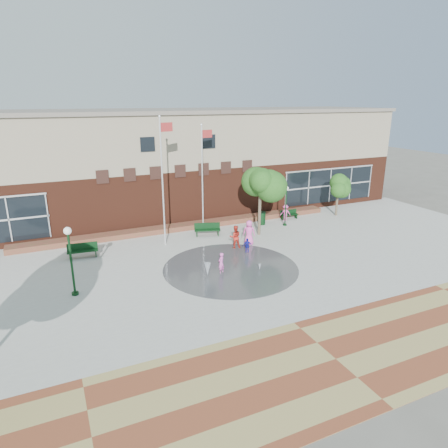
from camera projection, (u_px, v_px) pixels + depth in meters
name	position (u px, v px, depth m)	size (l,w,h in m)	color
ground	(254.00, 288.00, 22.24)	(120.00, 120.00, 0.00)	#666056
plaza_concrete	(224.00, 262.00, 25.71)	(46.00, 18.00, 0.01)	#A8A8A0
paver_band	(336.00, 359.00, 16.16)	(46.00, 6.00, 0.01)	brown
splash_pad	(231.00, 268.00, 24.85)	(8.40, 8.40, 0.01)	#383A3D
library_building	(163.00, 162.00, 36.03)	(44.40, 10.40, 9.20)	#512417
flower_bed	(185.00, 229.00, 32.32)	(26.00, 1.20, 0.40)	maroon
flagpole_left	(163.00, 175.00, 27.41)	(1.04, 0.35, 9.06)	white
flagpole_right	(203.00, 173.00, 30.27)	(1.01, 0.32, 8.36)	white
lamp_left	(70.00, 254.00, 20.75)	(0.41, 0.41, 3.84)	black
lamp_right	(286.00, 201.00, 32.54)	(0.35, 0.35, 3.35)	black
bench_left	(83.00, 253.00, 26.38)	(1.99, 0.75, 0.98)	black
bench_mid	(207.00, 232.00, 30.59)	(2.04, 1.13, 0.99)	black
bench_right	(289.00, 216.00, 34.86)	(1.64, 0.52, 0.81)	black
trash_can	(262.00, 218.00, 33.31)	(0.67, 0.67, 1.09)	black
tree_mid	(260.00, 185.00, 29.75)	(3.22, 3.22, 5.43)	#4B3E2F
tree_small_right	(338.00, 187.00, 35.24)	(2.13, 2.13, 3.65)	#4B3E2F
water_jet_a	(208.00, 276.00, 23.76)	(0.40, 0.40, 0.77)	white
water_jet_b	(259.00, 270.00, 24.52)	(0.17, 0.17, 0.39)	white
child_splash	(221.00, 263.00, 23.96)	(0.48, 0.31, 1.31)	#DD58BC
adult_red	(235.00, 237.00, 27.94)	(0.81, 0.63, 1.67)	red
adult_pink	(249.00, 233.00, 28.62)	(0.89, 0.58, 1.82)	#ED52B4
child_blue	(247.00, 246.00, 27.14)	(0.62, 0.26, 1.05)	#151B9E
person_bench	(285.00, 213.00, 34.29)	(0.92, 0.53, 1.42)	#E5479F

